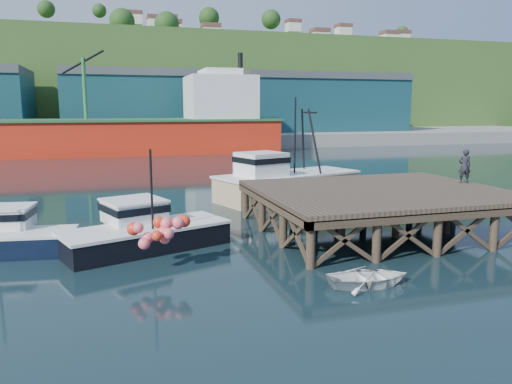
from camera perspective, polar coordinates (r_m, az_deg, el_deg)
name	(u,v)px	position (r m, az deg, el deg)	size (l,w,h in m)	color
ground	(276,238)	(23.89, 2.28, -5.29)	(300.00, 300.00, 0.00)	black
wharf	(382,193)	(25.59, 14.19, -0.12)	(12.00, 10.00, 2.62)	brown
far_quay	(150,137)	(92.28, -11.97, 6.20)	(160.00, 40.00, 2.00)	gray
warehouse_mid	(152,106)	(87.16, -11.82, 9.64)	(28.00, 16.00, 9.00)	#17414E
warehouse_right	(316,106)	(94.58, 6.87, 9.75)	(30.00, 16.00, 9.00)	#17414E
cargo_ship	(99,129)	(69.90, -17.50, 6.85)	(55.50, 10.00, 13.75)	red
hillside	(138,87)	(122.16, -13.34, 11.63)	(220.00, 50.00, 22.00)	#2D511E
boat_navy	(3,236)	(23.85, -26.92, -4.52)	(6.15, 3.62, 3.70)	black
boat_black	(143,230)	(22.60, -12.77, -4.25)	(7.67, 6.37, 4.45)	black
trawler	(285,178)	(33.90, 3.34, 1.57)	(10.82, 6.69, 6.82)	tan
dinghy	(368,277)	(18.06, 12.73, -9.49)	(2.07, 2.90, 0.60)	white
dockworker	(464,166)	(29.13, 22.73, 2.74)	(0.66, 0.43, 1.81)	black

